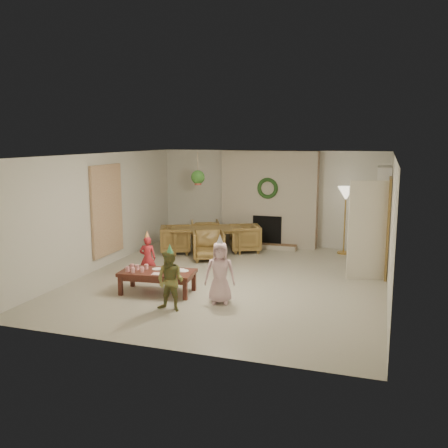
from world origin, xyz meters
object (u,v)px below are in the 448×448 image
at_px(dining_table, 207,240).
at_px(child_plaid, 170,281).
at_px(dining_chair_left, 176,239).
at_px(coffee_table_top, 157,273).
at_px(dining_chair_far, 205,233).
at_px(dining_chair_right, 245,238).
at_px(child_pink, 220,273).
at_px(child_red, 148,258).
at_px(dining_chair_near, 209,246).

height_order(dining_table, child_plaid, child_plaid).
height_order(dining_table, dining_chair_left, dining_chair_left).
bearing_deg(coffee_table_top, dining_table, 89.00).
height_order(dining_table, dining_chair_far, dining_chair_far).
relative_size(dining_chair_right, child_pink, 0.69).
xyz_separation_m(dining_chair_far, child_plaid, (1.19, -4.85, 0.17)).
height_order(child_plaid, child_pink, child_pink).
xyz_separation_m(dining_table, dining_chair_far, (-0.31, 0.70, 0.03)).
xyz_separation_m(dining_chair_right, child_plaid, (0.00, -4.52, 0.17)).
relative_size(dining_chair_far, child_red, 0.84).
bearing_deg(child_pink, dining_chair_right, 84.66).
distance_m(coffee_table_top, child_red, 0.93).
relative_size(dining_table, dining_chair_left, 2.34).
distance_m(dining_chair_near, dining_chair_right, 1.23).
relative_size(child_red, child_pink, 0.82).
height_order(dining_chair_near, child_red, child_red).
distance_m(dining_chair_near, dining_chair_far, 1.54).
distance_m(dining_chair_far, child_plaid, 4.99).
height_order(dining_chair_left, coffee_table_top, dining_chair_left).
relative_size(dining_chair_far, dining_chair_left, 1.00).
bearing_deg(dining_chair_left, child_pink, -168.60).
distance_m(dining_chair_far, dining_chair_right, 1.23).
distance_m(coffee_table_top, child_plaid, 1.01).
relative_size(dining_chair_near, dining_chair_right, 1.00).
height_order(dining_table, child_pink, child_pink).
height_order(dining_table, dining_chair_near, dining_chair_near).
bearing_deg(dining_chair_right, dining_chair_near, -51.34).
xyz_separation_m(dining_table, dining_chair_right, (0.88, 0.38, 0.03)).
relative_size(dining_chair_near, child_plaid, 0.74).
bearing_deg(dining_chair_right, dining_table, -90.00).
bearing_deg(dining_table, dining_chair_far, 90.00).
bearing_deg(child_plaid, dining_chair_left, 116.70).
distance_m(dining_chair_far, coffee_table_top, 4.10).
bearing_deg(child_pink, child_plaid, -151.39).
bearing_deg(dining_chair_left, child_red, 166.43).
bearing_deg(dining_chair_near, dining_chair_far, 90.00).
bearing_deg(dining_table, child_pink, -89.89).
distance_m(dining_chair_right, child_red, 3.23).
distance_m(dining_table, dining_chair_far, 0.77).
bearing_deg(dining_table, child_plaid, -101.41).
relative_size(dining_chair_far, dining_chair_right, 1.00).
bearing_deg(child_pink, dining_chair_left, 109.99).
bearing_deg(dining_chair_left, dining_chair_right, -90.00).
bearing_deg(dining_chair_far, child_pink, 90.09).
bearing_deg(dining_chair_far, child_plaid, 80.34).
distance_m(dining_table, dining_chair_left, 0.77).
bearing_deg(dining_chair_near, dining_chair_right, 38.66).
xyz_separation_m(dining_chair_near, coffee_table_top, (-0.04, -2.65, 0.05)).
height_order(dining_chair_right, child_plaid, child_plaid).
xyz_separation_m(dining_chair_left, coffee_table_top, (0.97, -3.05, 0.05)).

